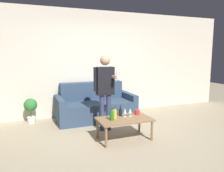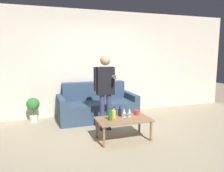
{
  "view_description": "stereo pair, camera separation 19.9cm",
  "coord_description": "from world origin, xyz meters",
  "views": [
    {
      "loc": [
        -1.68,
        -3.53,
        1.59
      ],
      "look_at": [
        -0.09,
        0.51,
        0.95
      ],
      "focal_mm": 35.0,
      "sensor_mm": 36.0,
      "label": 1
    },
    {
      "loc": [
        -1.5,
        -3.6,
        1.59
      ],
      "look_at": [
        -0.09,
        0.51,
        0.95
      ],
      "focal_mm": 35.0,
      "sensor_mm": 36.0,
      "label": 2
    }
  ],
  "objects": [
    {
      "name": "ground_plane",
      "position": [
        0.0,
        0.0,
        0.0
      ],
      "size": [
        16.0,
        16.0,
        0.0
      ],
      "primitive_type": "plane",
      "color": "tan"
    },
    {
      "name": "wall_back",
      "position": [
        0.0,
        2.0,
        1.35
      ],
      "size": [
        8.0,
        0.06,
        2.7
      ],
      "color": "beige",
      "rests_on": "ground_plane"
    },
    {
      "name": "couch",
      "position": [
        -0.15,
        1.51,
        0.31
      ],
      "size": [
        1.87,
        0.93,
        0.88
      ],
      "color": "#334760",
      "rests_on": "ground_plane"
    },
    {
      "name": "coffee_table",
      "position": [
        -0.03,
        0.03,
        0.36
      ],
      "size": [
        1.0,
        0.58,
        0.4
      ],
      "color": "#8E6B47",
      "rests_on": "ground_plane"
    },
    {
      "name": "bottle_orange",
      "position": [
        -0.19,
        0.12,
        0.48
      ],
      "size": [
        0.08,
        0.08,
        0.2
      ],
      "color": "yellow",
      "rests_on": "coffee_table"
    },
    {
      "name": "bottle_green",
      "position": [
        -0.03,
        0.22,
        0.48
      ],
      "size": [
        0.06,
        0.06,
        0.19
      ],
      "color": "black",
      "rests_on": "coffee_table"
    },
    {
      "name": "bottle_dark",
      "position": [
        -0.29,
        0.02,
        0.49
      ],
      "size": [
        0.07,
        0.07,
        0.22
      ],
      "color": "#23752D",
      "rests_on": "coffee_table"
    },
    {
      "name": "wine_glass_near",
      "position": [
        0.02,
        0.11,
        0.52
      ],
      "size": [
        0.07,
        0.07,
        0.17
      ],
      "color": "silver",
      "rests_on": "coffee_table"
    },
    {
      "name": "wine_glass_far",
      "position": [
        0.13,
        0.11,
        0.51
      ],
      "size": [
        0.07,
        0.07,
        0.16
      ],
      "color": "silver",
      "rests_on": "coffee_table"
    },
    {
      "name": "cup_on_table",
      "position": [
        0.32,
        0.18,
        0.45
      ],
      "size": [
        0.1,
        0.1,
        0.09
      ],
      "color": "red",
      "rests_on": "coffee_table"
    },
    {
      "name": "person_standing_front",
      "position": [
        -0.2,
        0.62,
        0.94
      ],
      "size": [
        0.43,
        0.4,
        1.57
      ],
      "color": "navy",
      "rests_on": "ground_plane"
    },
    {
      "name": "potted_plant",
      "position": [
        -1.63,
        1.69,
        0.37
      ],
      "size": [
        0.3,
        0.3,
        0.58
      ],
      "color": "silver",
      "rests_on": "ground_plane"
    }
  ]
}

